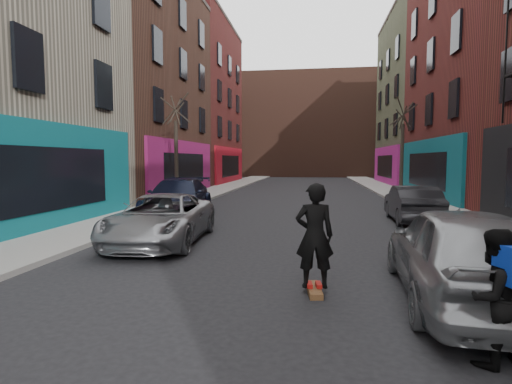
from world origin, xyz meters
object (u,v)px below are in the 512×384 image
(parked_left_end, at_px, (178,198))
(tree_right_far, at_px, (402,140))
(parked_right_far, at_px, (461,253))
(pedestrian, at_px, (493,297))
(parked_left_far, at_px, (161,219))
(tree_left_far, at_px, (176,139))
(skateboarder, at_px, (315,235))
(skateboard, at_px, (314,290))
(parked_right_end, at_px, (412,204))

(parked_left_end, bearing_deg, tree_right_far, 37.24)
(parked_right_far, bearing_deg, pedestrian, 84.13)
(parked_left_far, xyz_separation_m, parked_left_end, (-1.27, 4.97, 0.10))
(tree_left_far, height_order, parked_right_far, tree_left_far)
(parked_left_end, xyz_separation_m, skateboarder, (5.46, -8.58, 0.23))
(parked_left_far, xyz_separation_m, skateboard, (4.20, -3.61, -0.62))
(pedestrian, bearing_deg, parked_right_far, -121.44)
(skateboarder, bearing_deg, parked_right_far, 170.54)
(tree_right_far, relative_size, parked_left_far, 1.40)
(parked_right_end, xyz_separation_m, pedestrian, (-1.59, -10.59, 0.10))
(tree_right_far, xyz_separation_m, parked_right_end, (-1.78, -10.54, -2.85))
(parked_left_far, height_order, skateboarder, skateboarder)
(tree_right_far, xyz_separation_m, parked_right_far, (-3.00, -19.06, -2.72))
(parked_right_end, bearing_deg, pedestrian, 83.23)
(parked_left_far, relative_size, parked_left_end, 0.91)
(tree_left_far, height_order, skateboarder, tree_left_far)
(tree_right_far, relative_size, skateboarder, 3.76)
(tree_left_far, distance_m, skateboarder, 14.94)
(tree_right_far, xyz_separation_m, skateboard, (-5.34, -18.95, -3.48))
(parked_left_end, bearing_deg, parked_right_end, -7.66)
(tree_right_far, height_order, parked_left_end, tree_right_far)
(skateboard, xyz_separation_m, pedestrian, (1.97, -2.18, 0.73))
(parked_right_end, bearing_deg, parked_right_far, 83.63)
(parked_left_end, bearing_deg, pedestrian, -61.96)
(tree_right_far, xyz_separation_m, parked_left_end, (-10.80, -10.37, -2.76))
(tree_right_far, bearing_deg, pedestrian, -99.07)
(parked_left_end, distance_m, skateboarder, 10.17)
(tree_left_far, xyz_separation_m, skateboarder, (7.06, -12.95, -2.37))
(parked_left_far, bearing_deg, skateboarder, -44.51)
(parked_left_end, bearing_deg, tree_left_far, 103.52)
(parked_right_far, relative_size, pedestrian, 3.06)
(tree_right_far, distance_m, pedestrian, 21.57)
(tree_right_far, bearing_deg, parked_right_end, -99.59)
(tree_left_far, bearing_deg, tree_right_far, 25.82)
(parked_left_far, bearing_deg, parked_right_end, 27.96)
(parked_left_far, height_order, parked_right_end, parked_right_end)
(parked_left_far, relative_size, pedestrian, 3.14)
(tree_left_far, xyz_separation_m, tree_right_far, (12.40, 6.00, 0.15))
(skateboarder, xyz_separation_m, pedestrian, (1.97, -2.18, -0.22))
(tree_right_far, distance_m, skateboarder, 19.85)
(tree_left_far, xyz_separation_m, skateboard, (7.06, -12.95, -3.33))
(parked_right_end, bearing_deg, tree_right_far, -97.82)
(parked_left_far, height_order, pedestrian, pedestrian)
(skateboard, xyz_separation_m, skateboarder, (-0.00, 0.00, 0.96))
(parked_left_end, height_order, skateboarder, skateboarder)
(parked_right_far, bearing_deg, skateboard, 1.67)
(tree_right_far, xyz_separation_m, parked_left_far, (-9.53, -15.34, -2.86))
(skateboard, bearing_deg, parked_right_far, -9.46)
(tree_left_far, bearing_deg, pedestrian, -59.17)
(tree_left_far, bearing_deg, parked_right_end, -23.14)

